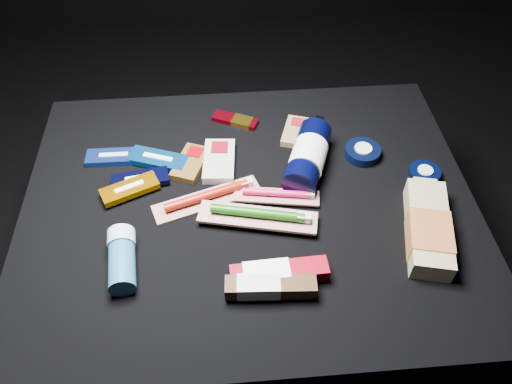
{
  "coord_description": "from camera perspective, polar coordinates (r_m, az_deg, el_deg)",
  "views": [
    {
      "loc": [
        -0.04,
        -0.7,
        1.22
      ],
      "look_at": [
        0.01,
        0.01,
        0.42
      ],
      "focal_mm": 35.0,
      "sensor_mm": 36.0,
      "label": 1
    }
  ],
  "objects": [
    {
      "name": "power_bar",
      "position": [
        1.27,
        -2.14,
        8.15
      ],
      "size": [
        0.12,
        0.08,
        0.01
      ],
      "rotation": [
        0.0,
        0.0,
        -0.44
      ],
      "color": "maroon",
      "rests_on": "cloth_table"
    },
    {
      "name": "toothpaste_carton_green",
      "position": [
        0.93,
        1.21,
        -10.8
      ],
      "size": [
        0.17,
        0.05,
        0.03
      ],
      "rotation": [
        0.0,
        0.0,
        -0.06
      ],
      "color": "#38220E",
      "rests_on": "cloth_table"
    },
    {
      "name": "clif_bar_0",
      "position": [
        1.16,
        -7.39,
        3.43
      ],
      "size": [
        0.1,
        0.13,
        0.02
      ],
      "rotation": [
        0.0,
        0.0,
        -0.37
      ],
      "color": "#544016",
      "rests_on": "cloth_table"
    },
    {
      "name": "luna_bar_2",
      "position": [
        1.14,
        -13.07,
        1.4
      ],
      "size": [
        0.13,
        0.07,
        0.02
      ],
      "rotation": [
        0.0,
        0.0,
        0.15
      ],
      "color": "black",
      "rests_on": "cloth_table"
    },
    {
      "name": "luna_bar_0",
      "position": [
        1.21,
        -15.89,
        3.87
      ],
      "size": [
        0.13,
        0.05,
        0.02
      ],
      "rotation": [
        0.0,
        0.0,
        -0.01
      ],
      "color": "#1C41A7",
      "rests_on": "cloth_table"
    },
    {
      "name": "cream_tin_upper",
      "position": [
        1.2,
        12.08,
        4.48
      ],
      "size": [
        0.08,
        0.08,
        0.03
      ],
      "rotation": [
        0.0,
        0.0,
        -0.18
      ],
      "color": "black",
      "rests_on": "cloth_table"
    },
    {
      "name": "deodorant_stick",
      "position": [
        0.99,
        -15.08,
        -7.34
      ],
      "size": [
        0.07,
        0.14,
        0.06
      ],
      "rotation": [
        0.0,
        0.0,
        0.11
      ],
      "color": "#235B8A",
      "rests_on": "cloth_table"
    },
    {
      "name": "luna_bar_3",
      "position": [
        1.12,
        -14.22,
        0.36
      ],
      "size": [
        0.13,
        0.09,
        0.02
      ],
      "rotation": [
        0.0,
        0.0,
        0.41
      ],
      "color": "#C97C01",
      "rests_on": "cloth_table"
    },
    {
      "name": "clif_bar_2",
      "position": [
        1.24,
        4.57,
        7.0
      ],
      "size": [
        0.08,
        0.11,
        0.02
      ],
      "rotation": [
        0.0,
        0.0,
        -0.32
      ],
      "color": "olive",
      "rests_on": "cloth_table"
    },
    {
      "name": "ground",
      "position": [
        1.41,
        -0.59,
        -11.82
      ],
      "size": [
        3.0,
        3.0,
        0.0
      ],
      "primitive_type": "plane",
      "color": "black",
      "rests_on": "ground"
    },
    {
      "name": "toothbrush_pack_0",
      "position": [
        1.08,
        -5.44,
        -0.6
      ],
      "size": [
        0.24,
        0.13,
        0.03
      ],
      "rotation": [
        0.0,
        0.0,
        0.32
      ],
      "color": "beige",
      "rests_on": "cloth_table"
    },
    {
      "name": "clif_bar_1",
      "position": [
        1.16,
        -4.22,
        3.75
      ],
      "size": [
        0.08,
        0.13,
        0.02
      ],
      "rotation": [
        0.0,
        0.0,
        -0.08
      ],
      "color": "#B7B6B0",
      "rests_on": "cloth_table"
    },
    {
      "name": "lotion_bottle",
      "position": [
        1.13,
        5.94,
        4.04
      ],
      "size": [
        0.14,
        0.24,
        0.08
      ],
      "rotation": [
        0.0,
        0.0,
        -0.36
      ],
      "color": "black",
      "rests_on": "cloth_table"
    },
    {
      "name": "toothbrush_pack_2",
      "position": [
        1.03,
        0.38,
        -2.71
      ],
      "size": [
        0.25,
        0.11,
        0.03
      ],
      "rotation": [
        0.0,
        0.0,
        -0.22
      ],
      "color": "silver",
      "rests_on": "cloth_table"
    },
    {
      "name": "cream_tin_lower",
      "position": [
        1.19,
        18.69,
        2.03
      ],
      "size": [
        0.07,
        0.07,
        0.02
      ],
      "rotation": [
        0.0,
        0.0,
        -0.17
      ],
      "color": "black",
      "rests_on": "cloth_table"
    },
    {
      "name": "toothpaste_carton_red",
      "position": [
        0.95,
        2.16,
        -9.32
      ],
      "size": [
        0.19,
        0.05,
        0.04
      ],
      "rotation": [
        0.0,
        0.0,
        0.04
      ],
      "color": "maroon",
      "rests_on": "cloth_table"
    },
    {
      "name": "toothbrush_pack_1",
      "position": [
        1.08,
        2.49,
        -0.32
      ],
      "size": [
        0.19,
        0.07,
        0.02
      ],
      "rotation": [
        0.0,
        0.0,
        -0.16
      ],
      "color": "beige",
      "rests_on": "cloth_table"
    },
    {
      "name": "cloth_table",
      "position": [
        1.24,
        -0.66,
        -7.19
      ],
      "size": [
        0.98,
        0.78,
        0.4
      ],
      "primitive_type": "cube",
      "color": "black",
      "rests_on": "ground"
    },
    {
      "name": "luna_bar_1",
      "position": [
        1.18,
        -11.09,
        3.65
      ],
      "size": [
        0.15,
        0.1,
        0.02
      ],
      "rotation": [
        0.0,
        0.0,
        -0.35
      ],
      "color": "blue",
      "rests_on": "cloth_table"
    },
    {
      "name": "bodywash_bottle",
      "position": [
        1.06,
        19.07,
        -4.05
      ],
      "size": [
        0.13,
        0.24,
        0.05
      ],
      "rotation": [
        0.0,
        0.0,
        -0.23
      ],
      "color": "tan",
      "rests_on": "cloth_table"
    }
  ]
}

